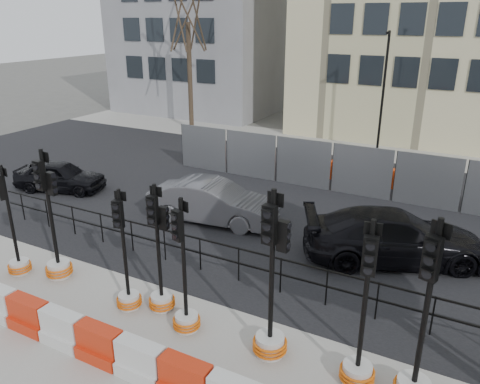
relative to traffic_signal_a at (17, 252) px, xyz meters
The scene contains 21 objects.
ground 5.69m from the traffic_signal_a, 12.87° to the left, with size 120.00×120.00×0.00m, color #51514C.
sidewalk_near 5.81m from the traffic_signal_a, 17.55° to the right, with size 40.00×6.00×0.02m, color gray.
road 9.95m from the traffic_signal_a, 56.30° to the left, with size 40.00×14.00×0.03m, color black.
sidewalk_far 18.13m from the traffic_signal_a, 72.30° to the left, with size 40.00×4.00×0.02m, color gray.
building_grey 25.55m from the traffic_signal_a, 110.07° to the left, with size 11.00×9.06×14.00m.
kerb_railing 6.03m from the traffic_signal_a, 24.06° to the left, with size 18.00×0.04×1.00m.
heras_fencing 12.07m from the traffic_signal_a, 65.42° to the left, with size 14.33×1.72×2.00m.
lamp_post_far 17.51m from the traffic_signal_a, 69.70° to the left, with size 0.12×0.56×6.00m.
tree_bare_far 18.63m from the traffic_signal_a, 108.15° to the left, with size 2.00×2.00×9.00m.
barrier_row 5.73m from the traffic_signal_a, 15.64° to the right, with size 15.70×0.50×0.80m.
traffic_signal_a is the anchor object (origin of this frame).
traffic_signal_b 1.20m from the traffic_signal_a, 18.79° to the left, with size 0.71×0.71×3.59m.
traffic_signal_c 3.74m from the traffic_signal_a, ahead, with size 0.60×0.60×3.07m.
traffic_signal_d 4.51m from the traffic_signal_a, ahead, with size 0.63×0.63×3.21m.
traffic_signal_e 5.43m from the traffic_signal_a, ahead, with size 0.63×0.63×3.19m.
traffic_signal_f 7.45m from the traffic_signal_a, ahead, with size 0.73×0.73×3.69m.
traffic_signal_g 9.25m from the traffic_signal_a, ahead, with size 0.68×0.68×3.44m.
traffic_signal_h 10.26m from the traffic_signal_a, ahead, with size 0.72×0.72×3.66m.
car_a 6.62m from the traffic_signal_a, 128.35° to the left, with size 3.86×2.42×1.23m, color black.
car_b 6.20m from the traffic_signal_a, 62.30° to the left, with size 4.51×2.06×1.43m, color #505055.
car_c 10.48m from the traffic_signal_a, 32.16° to the left, with size 5.54×4.05×1.49m, color black.
Camera 1 is at (5.13, -8.33, 6.64)m, focal length 35.00 mm.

